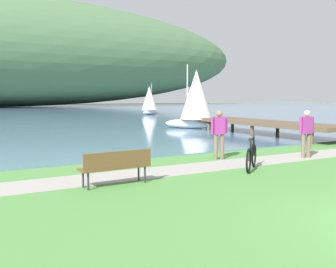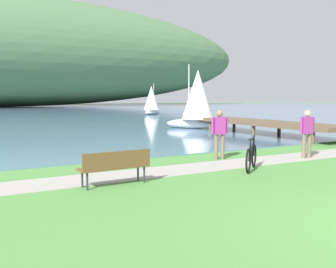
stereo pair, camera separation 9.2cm
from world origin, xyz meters
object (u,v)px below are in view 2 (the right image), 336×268
at_px(person_at_shoreline, 219,131).
at_px(person_on_the_grass, 307,131).
at_px(bicycle_leaning_near_bench, 251,157).
at_px(sailboat_nearest_to_shore, 197,98).
at_px(sailboat_mid_bay, 152,100).
at_px(park_bench_near_camera, 115,165).

height_order(person_at_shoreline, person_on_the_grass, same).
height_order(bicycle_leaning_near_bench, sailboat_nearest_to_shore, sailboat_nearest_to_shore).
xyz_separation_m(person_on_the_grass, sailboat_mid_bay, (9.87, 30.88, 0.74)).
xyz_separation_m(bicycle_leaning_near_bench, person_at_shoreline, (0.42, 2.12, 0.58)).
relative_size(park_bench_near_camera, sailboat_nearest_to_shore, 0.43).
xyz_separation_m(park_bench_near_camera, bicycle_leaning_near_bench, (4.32, -0.09, -0.12)).
height_order(park_bench_near_camera, sailboat_mid_bay, sailboat_mid_bay).
bearing_deg(bicycle_leaning_near_bench, sailboat_mid_bay, 67.48).
distance_m(bicycle_leaning_near_bench, person_on_the_grass, 3.38).
distance_m(park_bench_near_camera, sailboat_mid_bay, 36.07).
height_order(park_bench_near_camera, person_at_shoreline, person_at_shoreline).
height_order(person_at_shoreline, sailboat_nearest_to_shore, sailboat_nearest_to_shore).
bearing_deg(bicycle_leaning_near_bench, person_on_the_grass, 13.24).
distance_m(park_bench_near_camera, person_on_the_grass, 7.61).
xyz_separation_m(park_bench_near_camera, sailboat_mid_bay, (17.44, 31.55, 1.20)).
bearing_deg(sailboat_nearest_to_shore, park_bench_near_camera, -130.73).
distance_m(park_bench_near_camera, sailboat_nearest_to_shore, 17.15).
height_order(park_bench_near_camera, bicycle_leaning_near_bench, bicycle_leaning_near_bench).
xyz_separation_m(bicycle_leaning_near_bench, sailboat_mid_bay, (13.12, 31.64, 1.32)).
bearing_deg(person_at_shoreline, sailboat_mid_bay, 66.72).
relative_size(person_on_the_grass, sailboat_nearest_to_shore, 0.40).
bearing_deg(sailboat_nearest_to_shore, bicycle_leaning_near_bench, -117.64).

